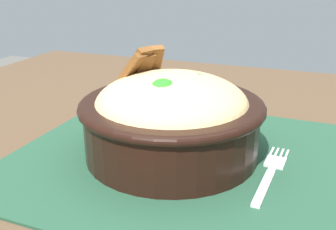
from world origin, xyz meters
The scene contains 4 objects.
table centered at (0.00, 0.00, 0.64)m, with size 1.05×0.93×0.72m.
placemat centered at (0.02, -0.03, 0.72)m, with size 0.41×0.36×0.00m, color #1E422D.
bowl centered at (0.00, -0.03, 0.77)m, with size 0.25×0.25×0.13m.
fork centered at (0.12, -0.03, 0.72)m, with size 0.03×0.14×0.00m.
Camera 1 is at (0.15, -0.44, 0.94)m, focal length 42.08 mm.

